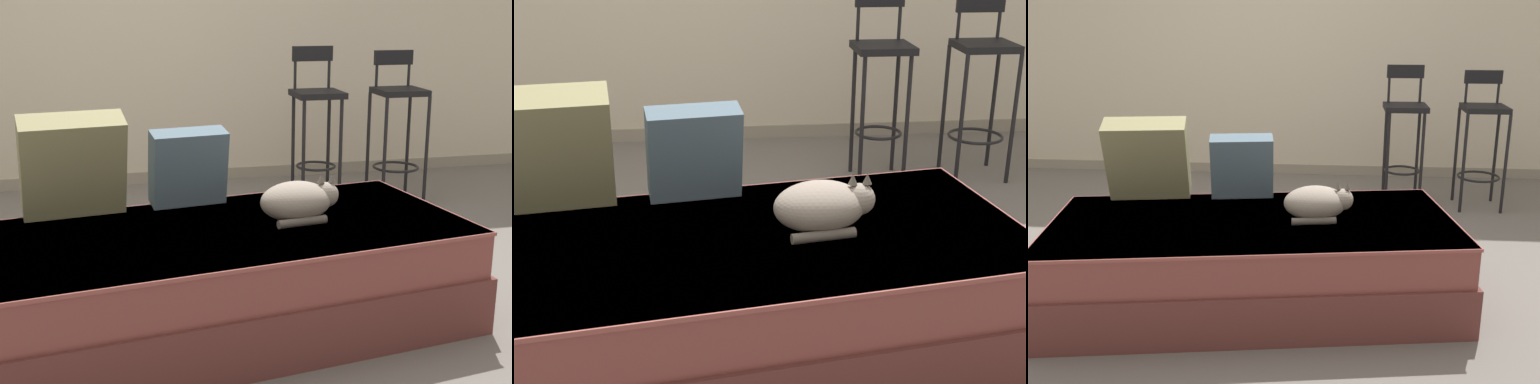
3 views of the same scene
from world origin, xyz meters
The scene contains 9 objects.
ground_plane centered at (0.00, 0.00, 0.00)m, with size 16.00×16.00×0.00m, color #66605B.
wall_back_panel centered at (0.00, 2.25, 1.30)m, with size 8.00×0.10×2.60m, color beige.
wall_baseboard_trim centered at (0.00, 2.20, 0.04)m, with size 8.00×0.02×0.09m, color gray.
couch centered at (0.00, -0.40, 0.23)m, with size 2.19×1.27×0.46m.
throw_pillow_corner centered at (-0.62, -0.11, 0.69)m, with size 0.48×0.35×0.47m.
throw_pillow_middle centered at (-0.11, -0.03, 0.64)m, with size 0.37×0.24×0.36m.
cat centered at (0.33, -0.36, 0.54)m, with size 0.37×0.29×0.20m.
bar_stool_near_window centered at (0.94, 1.35, 0.64)m, with size 0.32×0.32×1.08m.
bar_stool_by_doorway centered at (1.53, 1.34, 0.60)m, with size 0.33×0.33×1.04m.
Camera 3 is at (0.40, -3.25, 1.48)m, focal length 42.00 mm.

